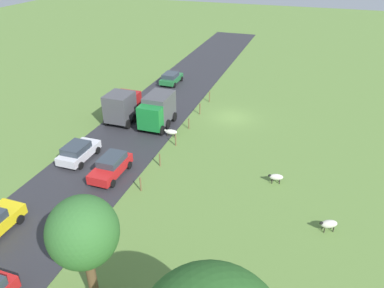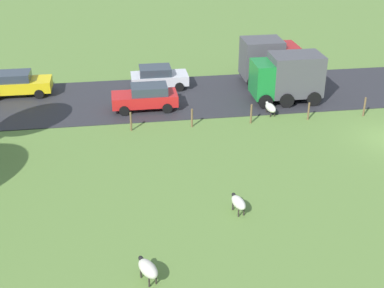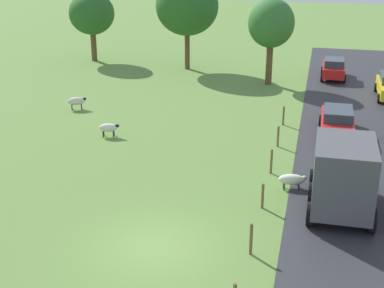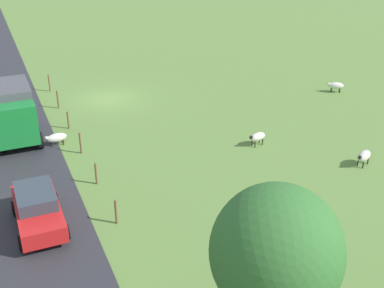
% 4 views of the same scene
% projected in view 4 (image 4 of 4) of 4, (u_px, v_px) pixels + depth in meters
% --- Properties ---
extents(ground_plane, '(160.00, 160.00, 0.00)m').
position_uv_depth(ground_plane, '(109.00, 99.00, 35.83)').
color(ground_plane, olive).
extents(sheep_0, '(1.33, 0.66, 0.74)m').
position_uv_depth(sheep_0, '(56.00, 138.00, 28.81)').
color(sheep_0, silver).
rests_on(sheep_0, ground_plane).
extents(sheep_1, '(1.22, 0.72, 0.79)m').
position_uv_depth(sheep_1, '(257.00, 137.00, 28.79)').
color(sheep_1, silver).
rests_on(sheep_1, ground_plane).
extents(sheep_2, '(1.23, 0.98, 0.77)m').
position_uv_depth(sheep_2, '(336.00, 86.00, 36.92)').
color(sheep_2, silver).
rests_on(sheep_2, ground_plane).
extents(sheep_3, '(1.27, 0.98, 0.84)m').
position_uv_depth(sheep_3, '(364.00, 156.00, 26.56)').
color(sheep_3, beige).
rests_on(sheep_3, ground_plane).
extents(tree_2, '(3.48, 3.48, 6.54)m').
position_uv_depth(tree_2, '(276.00, 253.00, 12.78)').
color(tree_2, brown).
rests_on(tree_2, ground_plane).
extents(fence_post_0, '(0.12, 0.12, 1.29)m').
position_uv_depth(fence_post_0, '(49.00, 83.00, 37.05)').
color(fence_post_0, brown).
rests_on(fence_post_0, ground_plane).
extents(fence_post_1, '(0.12, 0.12, 1.27)m').
position_uv_depth(fence_post_1, '(58.00, 99.00, 33.98)').
color(fence_post_1, brown).
rests_on(fence_post_1, ground_plane).
extents(fence_post_2, '(0.12, 0.12, 1.14)m').
position_uv_depth(fence_post_2, '(68.00, 120.00, 30.94)').
color(fence_post_2, brown).
rests_on(fence_post_2, ground_plane).
extents(fence_post_3, '(0.12, 0.12, 1.26)m').
position_uv_depth(fence_post_3, '(81.00, 143.00, 27.85)').
color(fence_post_3, brown).
rests_on(fence_post_3, ground_plane).
extents(fence_post_4, '(0.12, 0.12, 1.18)m').
position_uv_depth(fence_post_4, '(96.00, 174.00, 24.80)').
color(fence_post_4, brown).
rests_on(fence_post_4, ground_plane).
extents(fence_post_5, '(0.12, 0.12, 1.19)m').
position_uv_depth(fence_post_5, '(116.00, 212.00, 21.72)').
color(fence_post_5, brown).
rests_on(fence_post_5, ground_plane).
extents(truck_1, '(2.66, 4.61, 3.23)m').
position_uv_depth(truck_1, '(12.00, 112.00, 28.89)').
color(truck_1, '#197F33').
rests_on(truck_1, road_strip).
extents(car_4, '(2.04, 4.26, 1.62)m').
position_uv_depth(car_4, '(38.00, 209.00, 21.41)').
color(car_4, red).
rests_on(car_4, road_strip).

